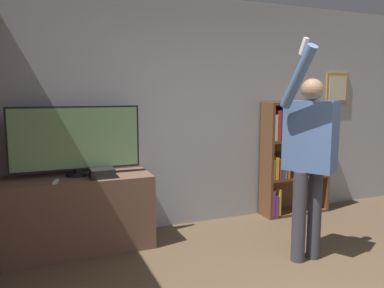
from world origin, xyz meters
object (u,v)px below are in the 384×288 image
object	(u,v)px
bookshelf	(289,157)
television	(76,140)
game_console	(102,173)
person	(310,152)

from	to	relation	value
bookshelf	television	bearing A→B (deg)	-177.97
television	game_console	size ratio (longest dim) A/B	5.39
television	person	xyz separation A→B (m)	(1.98, -1.13, -0.08)
bookshelf	person	xyz separation A→B (m)	(-0.69, -1.22, 0.29)
television	bookshelf	xyz separation A→B (m)	(2.66, 0.09, -0.36)
television	person	bearing A→B (deg)	-29.72
television	game_console	xyz separation A→B (m)	(0.22, -0.18, -0.32)
television	person	world-z (taller)	person
game_console	bookshelf	xyz separation A→B (m)	(2.44, 0.27, -0.04)
television	bookshelf	world-z (taller)	bookshelf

